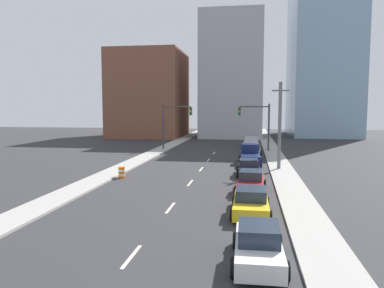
% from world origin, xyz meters
% --- Properties ---
extents(sidewalk_left, '(2.28, 98.88, 0.15)m').
position_xyz_m(sidewalk_left, '(-7.64, 49.44, 0.08)').
color(sidewalk_left, '#9E9B93').
rests_on(sidewalk_left, ground).
extents(sidewalk_right, '(2.28, 98.88, 0.15)m').
position_xyz_m(sidewalk_right, '(7.64, 49.44, 0.08)').
color(sidewalk_right, '#9E9B93').
rests_on(sidewalk_right, ground).
extents(lane_stripe_at_9m, '(0.16, 2.40, 0.01)m').
position_xyz_m(lane_stripe_at_9m, '(0.00, 8.93, 0.00)').
color(lane_stripe_at_9m, beige).
rests_on(lane_stripe_at_9m, ground).
extents(lane_stripe_at_16m, '(0.16, 2.40, 0.01)m').
position_xyz_m(lane_stripe_at_16m, '(0.00, 16.31, 0.00)').
color(lane_stripe_at_16m, beige).
rests_on(lane_stripe_at_16m, ground).
extents(lane_stripe_at_24m, '(0.16, 2.40, 0.01)m').
position_xyz_m(lane_stripe_at_24m, '(0.00, 23.77, 0.00)').
color(lane_stripe_at_24m, beige).
rests_on(lane_stripe_at_24m, ground).
extents(lane_stripe_at_30m, '(0.16, 2.40, 0.01)m').
position_xyz_m(lane_stripe_at_30m, '(0.00, 30.49, 0.00)').
color(lane_stripe_at_30m, beige).
rests_on(lane_stripe_at_30m, ground).
extents(lane_stripe_at_37m, '(0.16, 2.40, 0.01)m').
position_xyz_m(lane_stripe_at_37m, '(0.00, 36.81, 0.00)').
color(lane_stripe_at_37m, beige).
rests_on(lane_stripe_at_37m, ground).
extents(lane_stripe_at_44m, '(0.16, 2.40, 0.01)m').
position_xyz_m(lane_stripe_at_44m, '(0.00, 43.58, 0.00)').
color(lane_stripe_at_44m, beige).
rests_on(lane_stripe_at_44m, ground).
extents(building_brick_left, '(14.00, 16.00, 17.26)m').
position_xyz_m(building_brick_left, '(-15.99, 70.50, 8.63)').
color(building_brick_left, brown).
rests_on(building_brick_left, ground).
extents(building_office_center, '(12.00, 20.00, 24.16)m').
position_xyz_m(building_office_center, '(0.87, 74.50, 12.08)').
color(building_office_center, '#A8A8AD').
rests_on(building_office_center, ground).
extents(building_glass_right, '(13.00, 20.00, 35.62)m').
position_xyz_m(building_glass_right, '(19.53, 78.50, 17.81)').
color(building_glass_right, '#8CADC6').
rests_on(building_glass_right, ground).
extents(traffic_signal_left, '(4.23, 0.35, 6.46)m').
position_xyz_m(traffic_signal_left, '(-6.29, 46.27, 4.17)').
color(traffic_signal_left, '#38383D').
rests_on(traffic_signal_left, ground).
extents(traffic_signal_right, '(4.23, 0.35, 6.46)m').
position_xyz_m(traffic_signal_right, '(5.95, 46.27, 4.17)').
color(traffic_signal_right, '#38383D').
rests_on(traffic_signal_right, ground).
extents(utility_pole_right_mid, '(1.60, 0.32, 8.32)m').
position_xyz_m(utility_pole_right_mid, '(7.38, 31.11, 4.28)').
color(utility_pole_right_mid, slate).
rests_on(utility_pole_right_mid, ground).
extents(traffic_barrel, '(0.56, 0.56, 0.95)m').
position_xyz_m(traffic_barrel, '(-6.04, 24.90, 0.47)').
color(traffic_barrel, orange).
rests_on(traffic_barrel, ground).
extents(sedan_white, '(2.07, 4.50, 1.51)m').
position_xyz_m(sedan_white, '(4.99, 9.07, 0.69)').
color(sedan_white, silver).
rests_on(sedan_white, ground).
extents(sedan_yellow, '(2.18, 4.72, 1.47)m').
position_xyz_m(sedan_yellow, '(4.71, 15.74, 0.67)').
color(sedan_yellow, gold).
rests_on(sedan_yellow, ground).
extents(sedan_red, '(2.25, 4.41, 1.54)m').
position_xyz_m(sedan_red, '(4.73, 21.32, 0.70)').
color(sedan_red, red).
rests_on(sedan_red, ground).
extents(sedan_black, '(2.21, 4.28, 1.45)m').
position_xyz_m(sedan_black, '(4.56, 27.74, 0.66)').
color(sedan_black, black).
rests_on(sedan_black, ground).
extents(pickup_truck_navy, '(2.45, 6.10, 2.08)m').
position_xyz_m(pickup_truck_navy, '(4.64, 34.55, 0.84)').
color(pickup_truck_navy, '#141E47').
rests_on(pickup_truck_navy, ground).
extents(sedan_gray, '(2.26, 4.30, 1.53)m').
position_xyz_m(sedan_gray, '(4.99, 40.34, 0.70)').
color(sedan_gray, slate).
rests_on(sedan_gray, ground).
extents(pickup_truck_silver, '(2.51, 6.31, 1.88)m').
position_xyz_m(pickup_truck_silver, '(4.81, 46.75, 0.77)').
color(pickup_truck_silver, '#B2B2BC').
rests_on(pickup_truck_silver, ground).
extents(sedan_brown, '(2.25, 4.52, 1.44)m').
position_xyz_m(sedan_brown, '(4.50, 52.98, 0.66)').
color(sedan_brown, brown).
rests_on(sedan_brown, ground).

